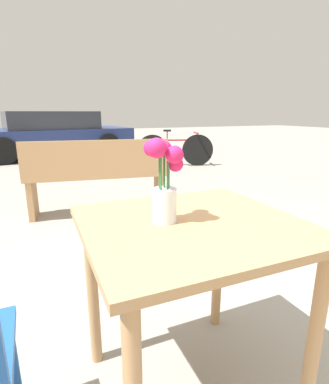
{
  "coord_description": "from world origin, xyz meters",
  "views": [
    {
      "loc": [
        -0.5,
        -0.89,
        1.13
      ],
      "look_at": [
        -0.09,
        0.04,
        0.86
      ],
      "focal_mm": 28.0,
      "sensor_mm": 36.0,
      "label": 1
    }
  ],
  "objects_px": {
    "table_front": "(191,253)",
    "bicycle": "(175,150)",
    "flower_vase": "(164,183)",
    "bench_near": "(98,175)",
    "parked_car": "(52,135)"
  },
  "relations": [
    {
      "from": "table_front",
      "to": "parked_car",
      "type": "xyz_separation_m",
      "value": [
        0.01,
        7.62,
        -0.07
      ]
    },
    {
      "from": "flower_vase",
      "to": "parked_car",
      "type": "xyz_separation_m",
      "value": [
        0.11,
        7.58,
        -0.34
      ]
    },
    {
      "from": "flower_vase",
      "to": "bicycle",
      "type": "distance_m",
      "value": 5.47
    },
    {
      "from": "table_front",
      "to": "bench_near",
      "type": "relative_size",
      "value": 0.49
    },
    {
      "from": "table_front",
      "to": "bicycle",
      "type": "bearing_deg",
      "value": 64.7
    },
    {
      "from": "table_front",
      "to": "bicycle",
      "type": "height_order",
      "value": "bicycle"
    },
    {
      "from": "flower_vase",
      "to": "bench_near",
      "type": "xyz_separation_m",
      "value": [
        0.23,
        2.34,
        -0.44
      ]
    },
    {
      "from": "table_front",
      "to": "bicycle",
      "type": "relative_size",
      "value": 0.5
    },
    {
      "from": "bench_near",
      "to": "bicycle",
      "type": "height_order",
      "value": "bench_near"
    },
    {
      "from": "table_front",
      "to": "flower_vase",
      "type": "xyz_separation_m",
      "value": [
        -0.09,
        0.04,
        0.27
      ]
    },
    {
      "from": "table_front",
      "to": "bench_near",
      "type": "xyz_separation_m",
      "value": [
        0.14,
        2.38,
        -0.17
      ]
    },
    {
      "from": "bench_near",
      "to": "parked_car",
      "type": "distance_m",
      "value": 5.24
    },
    {
      "from": "bench_near",
      "to": "bicycle",
      "type": "xyz_separation_m",
      "value": [
        2.18,
        2.53,
        -0.11
      ]
    },
    {
      "from": "table_front",
      "to": "flower_vase",
      "type": "relative_size",
      "value": 2.59
    },
    {
      "from": "parked_car",
      "to": "bicycle",
      "type": "bearing_deg",
      "value": -49.51
    }
  ]
}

